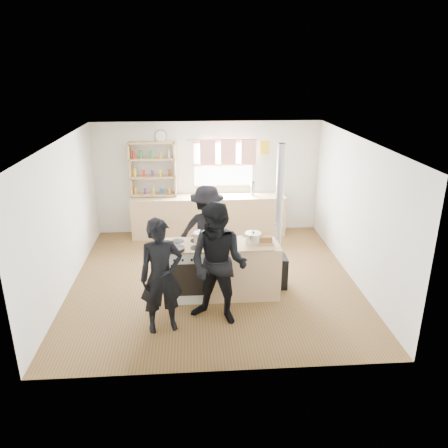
{
  "coord_description": "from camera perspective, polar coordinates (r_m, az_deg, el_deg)",
  "views": [
    {
      "loc": [
        -0.32,
        -7.03,
        3.67
      ],
      "look_at": [
        0.18,
        -0.1,
        1.1
      ],
      "focal_mm": 35.0,
      "sensor_mm": 36.0,
      "label": 1
    }
  ],
  "objects": [
    {
      "name": "roast_tray",
      "position": [
        7.04,
        -0.41,
        -2.28
      ],
      "size": [
        0.42,
        0.34,
        0.07
      ],
      "color": "silver",
      "rests_on": "cooking_island"
    },
    {
      "name": "back_counter",
      "position": [
        9.8,
        -2.0,
        1.1
      ],
      "size": [
        3.4,
        0.55,
        0.9
      ],
      "primitive_type": "cube",
      "color": "tan",
      "rests_on": "ground"
    },
    {
      "name": "flue_heater",
      "position": [
        7.49,
        6.94,
        -3.69
      ],
      "size": [
        0.35,
        0.35,
        2.5
      ],
      "color": "black",
      "rests_on": "ground"
    },
    {
      "name": "person_near_left",
      "position": [
        6.24,
        -8.18,
        -6.78
      ],
      "size": [
        0.7,
        0.55,
        1.7
      ],
      "primitive_type": "imported",
      "rotation": [
        0.0,
        0.0,
        0.26
      ],
      "color": "black",
      "rests_on": "ground"
    },
    {
      "name": "cooking_island",
      "position": [
        7.25,
        -0.01,
        -5.95
      ],
      "size": [
        1.97,
        0.64,
        0.93
      ],
      "color": "white",
      "rests_on": "ground"
    },
    {
      "name": "ground",
      "position": [
        7.94,
        -1.34,
        -7.28
      ],
      "size": [
        5.0,
        5.0,
        0.01
      ],
      "primitive_type": "cube",
      "color": "brown",
      "rests_on": "ground"
    },
    {
      "name": "skillet_greens",
      "position": [
        6.83,
        -6.38,
        -3.22
      ],
      "size": [
        0.3,
        0.3,
        0.05
      ],
      "color": "black",
      "rests_on": "cooking_island"
    },
    {
      "name": "person_near_right",
      "position": [
        6.35,
        -0.75,
        -5.33
      ],
      "size": [
        1.11,
        1.02,
        1.85
      ],
      "primitive_type": "imported",
      "rotation": [
        0.0,
        0.0,
        -0.44
      ],
      "color": "black",
      "rests_on": "ground"
    },
    {
      "name": "bread_board",
      "position": [
        7.08,
        5.4,
        -2.14
      ],
      "size": [
        0.29,
        0.22,
        0.12
      ],
      "color": "tan",
      "rests_on": "cooking_island"
    },
    {
      "name": "person_far",
      "position": [
        7.87,
        -2.19,
        -0.85
      ],
      "size": [
        1.22,
        0.94,
        1.67
      ],
      "primitive_type": "imported",
      "rotation": [
        0.0,
        0.0,
        2.8
      ],
      "color": "black",
      "rests_on": "ground"
    },
    {
      "name": "stockpot_counter",
      "position": [
        7.05,
        3.84,
        -1.83
      ],
      "size": [
        0.27,
        0.27,
        0.2
      ],
      "color": "silver",
      "rests_on": "cooking_island"
    },
    {
      "name": "thermos",
      "position": [
        9.7,
        3.76,
        4.58
      ],
      "size": [
        0.1,
        0.1,
        0.3
      ],
      "primitive_type": "cylinder",
      "color": "silver",
      "rests_on": "back_counter"
    },
    {
      "name": "stockpot_stove",
      "position": [
        7.09,
        -3.06,
        -1.73
      ],
      "size": [
        0.24,
        0.24,
        0.19
      ],
      "color": "#B1B1B3",
      "rests_on": "cooking_island"
    },
    {
      "name": "shelving_unit",
      "position": [
        9.66,
        -9.29,
        7.11
      ],
      "size": [
        1.0,
        0.28,
        1.2
      ],
      "color": "tan",
      "rests_on": "back_counter"
    }
  ]
}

